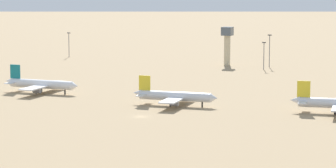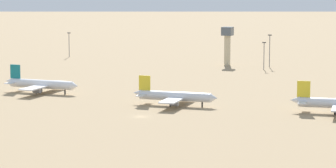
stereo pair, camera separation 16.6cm
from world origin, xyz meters
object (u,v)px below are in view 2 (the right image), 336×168
object	(u,v)px
parked_jet_teal_1	(41,84)
parked_jet_yellow_2	(174,96)
control_tower	(227,42)
light_pole_west	(270,48)
light_pole_mid	(264,53)
light_pole_east	(69,43)

from	to	relation	value
parked_jet_teal_1	parked_jet_yellow_2	bearing A→B (deg)	-8.68
control_tower	parked_jet_teal_1	bearing A→B (deg)	-108.24
light_pole_west	light_pole_mid	distance (m)	10.47
control_tower	light_pole_east	world-z (taller)	control_tower
parked_jet_yellow_2	light_pole_east	xyz separation A→B (m)	(-114.04, 132.48, 4.70)
light_pole_west	light_pole_east	bearing A→B (deg)	176.38
light_pole_west	light_pole_mid	size ratio (longest dim) A/B	1.22
light_pole_mid	parked_jet_teal_1	bearing A→B (deg)	-119.66
light_pole_east	control_tower	bearing A→B (deg)	-4.17
parked_jet_teal_1	light_pole_east	distance (m)	135.70
control_tower	light_pole_east	size ratio (longest dim) A/B	1.42
light_pole_west	parked_jet_teal_1	bearing A→B (deg)	-117.47
parked_jet_yellow_2	light_pole_mid	distance (m)	114.87
parked_jet_yellow_2	light_pole_east	world-z (taller)	light_pole_east
light_pole_west	light_pole_east	size ratio (longest dim) A/B	1.18
light_pole_west	light_pole_mid	world-z (taller)	light_pole_west
parked_jet_yellow_2	light_pole_west	xyz separation A→B (m)	(2.10, 125.13, 5.99)
parked_jet_yellow_2	light_pole_mid	xyz separation A→B (m)	(1.96, 114.77, 4.50)
light_pole_mid	parked_jet_yellow_2	bearing A→B (deg)	-90.98
control_tower	light_pole_mid	xyz separation A→B (m)	(21.83, -10.85, -3.88)
parked_jet_teal_1	parked_jet_yellow_2	xyz separation A→B (m)	(58.37, -8.81, -0.13)
parked_jet_teal_1	light_pole_east	world-z (taller)	light_pole_east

